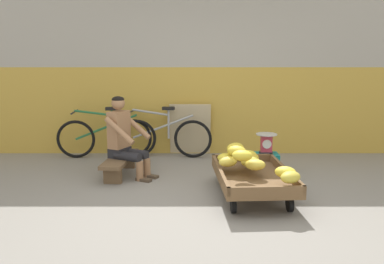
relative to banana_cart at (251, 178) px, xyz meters
The scene contains 12 objects.
ground_plane 0.78m from the banana_cart, 146.75° to the right, with size 80.00×80.00×0.00m, color gray.
back_wall 2.82m from the banana_cart, 104.58° to the left, with size 16.00×0.30×3.18m.
banana_cart is the anchor object (origin of this frame).
banana_pile 0.23m from the banana_cart, 159.77° to the left, with size 0.92×1.25×0.26m.
low_bench 2.00m from the banana_cart, 152.61° to the left, with size 0.40×1.12×0.27m.
vendor_seated 1.94m from the banana_cart, 152.60° to the left, with size 0.74×0.64×1.14m.
plastic_crate 1.06m from the banana_cart, 71.40° to the left, with size 0.36×0.28×0.30m.
weighing_scale 1.07m from the banana_cart, 71.38° to the left, with size 0.30×0.30×0.29m.
bicycle_near_left 2.93m from the banana_cart, 137.99° to the left, with size 1.66×0.48×0.86m.
bicycle_far_left 2.35m from the banana_cart, 121.66° to the left, with size 1.66×0.48×0.86m.
sign_board 2.32m from the banana_cart, 109.43° to the left, with size 0.70×0.19×0.89m.
shopping_bag 0.65m from the banana_cart, 55.36° to the left, with size 0.18×0.12×0.24m, color #3370B7.
Camera 1 is at (-0.11, -4.41, 1.72)m, focal length 38.60 mm.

